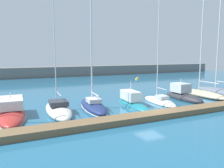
# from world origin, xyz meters

# --- Properties ---
(ground_plane) EXTENTS (120.00, 120.00, 0.00)m
(ground_plane) POSITION_xyz_m (0.00, 0.00, 0.00)
(ground_plane) COLOR #236084
(dock_pier) EXTENTS (42.48, 1.82, 0.56)m
(dock_pier) POSITION_xyz_m (0.00, -1.83, 0.28)
(dock_pier) COLOR brown
(dock_pier) RESTS_ON ground_plane
(breakwater_seawall) EXTENTS (108.00, 3.85, 2.79)m
(breakwater_seawall) POSITION_xyz_m (0.00, 43.56, 1.39)
(breakwater_seawall) COLOR slate
(breakwater_seawall) RESTS_ON ground_plane
(motorboat_red_second) EXTENTS (2.81, 8.95, 2.71)m
(motorboat_red_second) POSITION_xyz_m (-13.30, 4.58, 0.49)
(motorboat_red_second) COLOR #B72D28
(motorboat_red_second) RESTS_ON ground_plane
(sailboat_ivory_third) EXTENTS (2.91, 8.48, 16.47)m
(sailboat_ivory_third) POSITION_xyz_m (-8.76, 4.19, 0.40)
(sailboat_ivory_third) COLOR silver
(sailboat_ivory_third) RESTS_ON ground_plane
(sailboat_navy_fourth) EXTENTS (2.89, 7.92, 16.32)m
(sailboat_navy_fourth) POSITION_xyz_m (-4.85, 4.17, 0.47)
(sailboat_navy_fourth) COLOR navy
(sailboat_navy_fourth) RESTS_ON ground_plane
(motorboat_teal_fifth) EXTENTS (2.63, 7.45, 3.26)m
(motorboat_teal_fifth) POSITION_xyz_m (-0.08, 3.58, 0.40)
(motorboat_teal_fifth) COLOR #19707F
(motorboat_teal_fifth) RESTS_ON ground_plane
(sailboat_white_sixth) EXTENTS (2.53, 6.71, 13.29)m
(sailboat_white_sixth) POSITION_xyz_m (3.94, 3.59, 0.20)
(sailboat_white_sixth) COLOR white
(sailboat_white_sixth) RESTS_ON ground_plane
(motorboat_charcoal_seventh) EXTENTS (2.50, 7.07, 3.26)m
(motorboat_charcoal_seventh) POSITION_xyz_m (8.17, 4.00, 0.56)
(motorboat_charcoal_seventh) COLOR #2D2D33
(motorboat_charcoal_seventh) RESTS_ON ground_plane
(sailboat_sand_eighth) EXTENTS (3.29, 9.09, 19.48)m
(sailboat_sand_eighth) POSITION_xyz_m (12.68, 4.71, 0.42)
(sailboat_sand_eighth) COLOR beige
(sailboat_sand_eighth) RESTS_ON ground_plane
(sailboat_slate_ninth) EXTENTS (3.38, 9.50, 18.76)m
(sailboat_slate_ninth) POSITION_xyz_m (16.55, 4.87, 0.44)
(sailboat_slate_ninth) COLOR slate
(sailboat_slate_ninth) RESTS_ON ground_plane
(mooring_buoy_orange) EXTENTS (0.75, 0.75, 0.75)m
(mooring_buoy_orange) POSITION_xyz_m (17.02, 30.03, 0.00)
(mooring_buoy_orange) COLOR orange
(mooring_buoy_orange) RESTS_ON ground_plane
(mooring_buoy_yellow) EXTENTS (0.63, 0.63, 0.63)m
(mooring_buoy_yellow) POSITION_xyz_m (15.41, 28.00, 0.00)
(mooring_buoy_yellow) COLOR yellow
(mooring_buoy_yellow) RESTS_ON ground_plane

